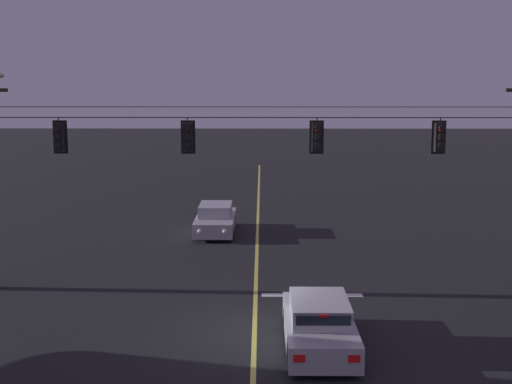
% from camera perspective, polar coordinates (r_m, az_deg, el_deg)
% --- Properties ---
extents(ground_plane, '(180.00, 180.00, 0.00)m').
position_cam_1_polar(ground_plane, '(19.40, -0.13, -11.81)').
color(ground_plane, black).
extents(lane_centre_stripe, '(0.14, 60.00, 0.01)m').
position_cam_1_polar(lane_centre_stripe, '(28.67, 0.09, -4.82)').
color(lane_centre_stripe, '#D1C64C').
rests_on(lane_centre_stripe, ground).
extents(stop_bar_paint, '(3.40, 0.36, 0.01)m').
position_cam_1_polar(stop_bar_paint, '(22.39, 4.89, -8.92)').
color(stop_bar_paint, silver).
rests_on(stop_bar_paint, ground).
extents(signal_span_assembly, '(20.03, 0.32, 7.32)m').
position_cam_1_polar(signal_span_assembly, '(22.04, -0.02, 1.01)').
color(signal_span_assembly, '#2D2116').
rests_on(signal_span_assembly, ground).
extents(traffic_light_leftmost, '(0.48, 0.41, 1.22)m').
position_cam_1_polar(traffic_light_leftmost, '(22.88, -16.77, 4.59)').
color(traffic_light_leftmost, black).
extents(traffic_light_left_inner, '(0.48, 0.41, 1.22)m').
position_cam_1_polar(traffic_light_left_inner, '(22.00, -5.97, 4.75)').
color(traffic_light_left_inner, black).
extents(traffic_light_centre, '(0.48, 0.41, 1.22)m').
position_cam_1_polar(traffic_light_centre, '(21.93, 5.32, 4.75)').
color(traffic_light_centre, black).
extents(traffic_light_right_inner, '(0.48, 0.41, 1.22)m').
position_cam_1_polar(traffic_light_right_inner, '(22.64, 15.70, 4.59)').
color(traffic_light_right_inner, black).
extents(car_waiting_near_lane, '(1.80, 4.33, 1.39)m').
position_cam_1_polar(car_waiting_near_lane, '(17.97, 5.50, -11.39)').
color(car_waiting_near_lane, '#A5A5AD').
rests_on(car_waiting_near_lane, ground).
extents(car_oncoming_lead, '(1.80, 4.42, 1.39)m').
position_cam_1_polar(car_oncoming_lead, '(31.35, -3.54, -2.41)').
color(car_oncoming_lead, '#A5A5AD').
rests_on(car_oncoming_lead, ground).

